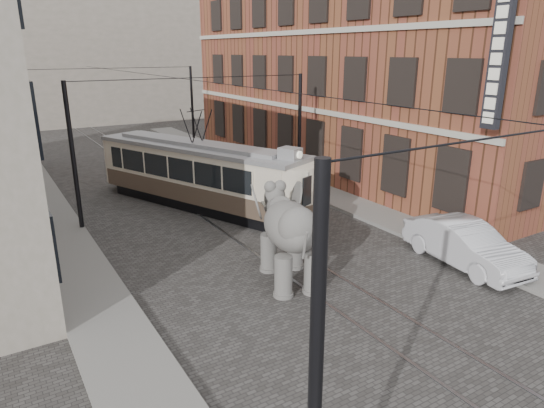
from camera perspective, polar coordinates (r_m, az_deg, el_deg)
ground at (r=17.79m, az=0.27°, el=-5.64°), size 120.00×120.00×0.00m
tram_rails at (r=17.78m, az=0.27°, el=-5.60°), size 1.54×80.00×0.02m
sidewalk_right at (r=21.32m, az=14.13°, el=-1.94°), size 2.00×60.00×0.15m
sidewalk_left at (r=15.68m, az=-20.71°, el=-9.95°), size 2.00×60.00×0.15m
brick_building at (r=30.14m, az=9.45°, el=15.50°), size 8.00×26.00×12.00m
distant_block at (r=54.56m, az=-23.40°, el=16.30°), size 28.00×10.00×14.00m
catenary at (r=21.06m, az=-7.41°, el=6.48°), size 11.00×30.20×6.00m
tram at (r=22.47m, az=-8.76°, el=5.23°), size 6.59×11.48×4.55m
elephant at (r=15.06m, az=2.14°, el=-4.16°), size 3.87×5.27×2.89m
parked_car at (r=17.73m, az=21.91°, el=-4.42°), size 2.12×4.75×1.51m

